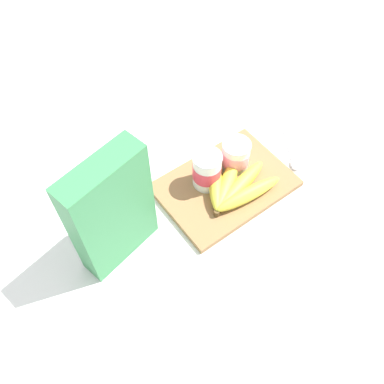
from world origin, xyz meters
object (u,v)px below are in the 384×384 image
banana_bunch (233,187)px  yogurt_cup_back (235,156)px  cereal_box (112,212)px  spoon (293,157)px  cutting_board (225,185)px  yogurt_cup_front (207,170)px

banana_bunch → yogurt_cup_back: bearing=47.3°
cereal_box → banana_bunch: cereal_box is taller
cereal_box → banana_bunch: size_ratio=1.48×
banana_bunch → spoon: banana_bunch is taller
cereal_box → yogurt_cup_back: size_ratio=3.57×
cutting_board → banana_bunch: 0.04m
yogurt_cup_back → yogurt_cup_front: bearing=179.4°
cereal_box → spoon: bearing=162.9°
yogurt_cup_front → cereal_box: bearing=-175.5°
cutting_board → cereal_box: (-0.29, 0.01, 0.14)m
cereal_box → yogurt_cup_front: 0.27m
yogurt_cup_front → spoon: yogurt_cup_front is taller
cereal_box → yogurt_cup_front: size_ratio=2.97×
cutting_board → banana_bunch: bearing=-92.2°
yogurt_cup_back → spoon: 0.17m
banana_bunch → cutting_board: bearing=87.8°
cutting_board → yogurt_cup_back: size_ratio=3.90×
cutting_board → spoon: (0.20, -0.03, -0.00)m
cereal_box → yogurt_cup_front: bearing=172.5°
cereal_box → spoon: (0.49, -0.04, -0.14)m
yogurt_cup_back → banana_bunch: (-0.05, -0.06, -0.02)m
cutting_board → yogurt_cup_back: (0.05, 0.03, 0.05)m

